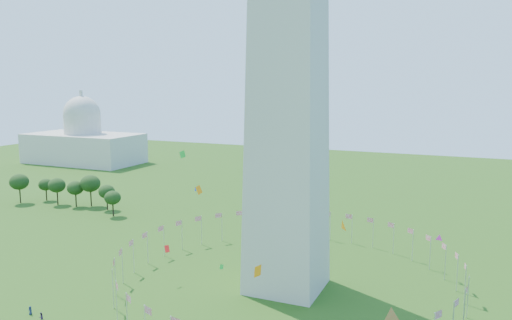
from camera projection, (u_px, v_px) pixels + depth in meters
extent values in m
cylinder|color=silver|center=(468.00, 298.00, 103.52)|extent=(0.24, 0.24, 9.00)
cylinder|color=silver|center=(465.00, 285.00, 110.06)|extent=(0.24, 0.24, 9.00)
cylinder|color=silver|center=(457.00, 273.00, 116.88)|extent=(0.24, 0.24, 9.00)
cylinder|color=silver|center=(445.00, 263.00, 123.77)|extent=(0.24, 0.24, 9.00)
cylinder|color=silver|center=(430.00, 253.00, 130.52)|extent=(0.24, 0.24, 9.00)
cylinder|color=silver|center=(413.00, 245.00, 136.93)|extent=(0.24, 0.24, 9.00)
cylinder|color=silver|center=(393.00, 239.00, 142.79)|extent=(0.24, 0.24, 9.00)
cylinder|color=silver|center=(373.00, 233.00, 147.95)|extent=(0.24, 0.24, 9.00)
cylinder|color=silver|center=(352.00, 229.00, 152.23)|extent=(0.24, 0.24, 9.00)
cylinder|color=silver|center=(330.00, 226.00, 155.50)|extent=(0.24, 0.24, 9.00)
cylinder|color=silver|center=(308.00, 224.00, 157.68)|extent=(0.24, 0.24, 9.00)
cylinder|color=silver|center=(286.00, 223.00, 158.68)|extent=(0.24, 0.24, 9.00)
cylinder|color=silver|center=(265.00, 223.00, 158.49)|extent=(0.24, 0.24, 9.00)
cylinder|color=silver|center=(243.00, 225.00, 157.10)|extent=(0.24, 0.24, 9.00)
cylinder|color=silver|center=(222.00, 227.00, 154.57)|extent=(0.24, 0.24, 9.00)
cylinder|color=silver|center=(202.00, 230.00, 150.95)|extent=(0.24, 0.24, 9.00)
cylinder|color=silver|center=(182.00, 235.00, 146.38)|extent=(0.24, 0.24, 9.00)
cylinder|color=silver|center=(164.00, 241.00, 140.98)|extent=(0.24, 0.24, 9.00)
cylinder|color=silver|center=(148.00, 248.00, 134.91)|extent=(0.24, 0.24, 9.00)
cylinder|color=silver|center=(134.00, 256.00, 128.37)|extent=(0.24, 0.24, 9.00)
cylinder|color=silver|center=(123.00, 266.00, 121.56)|extent=(0.24, 0.24, 9.00)
cylinder|color=silver|center=(115.00, 277.00, 114.67)|extent=(0.24, 0.24, 9.00)
cylinder|color=silver|center=(113.00, 289.00, 107.92)|extent=(0.24, 0.24, 9.00)
cylinder|color=silver|center=(117.00, 302.00, 101.51)|extent=(0.24, 0.24, 9.00)
cylinder|color=silver|center=(127.00, 315.00, 95.64)|extent=(0.24, 0.24, 9.00)
cylinder|color=silver|center=(464.00, 311.00, 97.46)|extent=(0.24, 0.24, 9.00)
imported|color=#3A1A4E|center=(41.00, 317.00, 102.53)|extent=(0.84, 1.02, 1.92)
imported|color=#212A4E|center=(30.00, 310.00, 105.62)|extent=(0.90, 0.62, 1.84)
plane|color=orange|center=(343.00, 226.00, 94.67)|extent=(1.31, 2.40, 2.68)
plane|color=green|center=(183.00, 154.00, 100.75)|extent=(0.93, 1.49, 1.75)
plane|color=blue|center=(195.00, 190.00, 140.06)|extent=(0.41, 1.65, 1.70)
plane|color=green|center=(222.00, 267.00, 100.13)|extent=(1.11, 0.30, 1.14)
plane|color=orange|center=(199.00, 190.00, 99.52)|extent=(1.64, 1.22, 1.97)
plane|color=orange|center=(258.00, 271.00, 87.81)|extent=(1.85, 1.55, 2.20)
plane|color=red|center=(167.00, 249.00, 121.83)|extent=(1.00, 1.73, 1.79)
plane|color=#CC2699|center=(439.00, 238.00, 89.94)|extent=(1.22, 0.55, 1.18)
plane|color=white|center=(392.00, 317.00, 68.83)|extent=(2.26, 1.48, 1.95)
ellipsoid|color=#234617|center=(20.00, 189.00, 203.33)|extent=(7.57, 7.57, 11.82)
ellipsoid|color=#234617|center=(46.00, 190.00, 207.95)|extent=(5.81, 5.81, 9.08)
ellipsoid|color=#234617|center=(57.00, 192.00, 200.72)|extent=(6.82, 6.82, 10.66)
ellipsoid|color=#234617|center=(76.00, 194.00, 197.71)|extent=(6.46, 6.46, 10.10)
ellipsoid|color=#234617|center=(91.00, 191.00, 198.05)|extent=(7.90, 7.90, 12.35)
ellipsoid|color=#234617|center=(107.00, 198.00, 192.38)|extent=(6.22, 6.22, 9.72)
ellipsoid|color=#234617|center=(113.00, 204.00, 183.21)|extent=(6.00, 6.00, 9.38)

